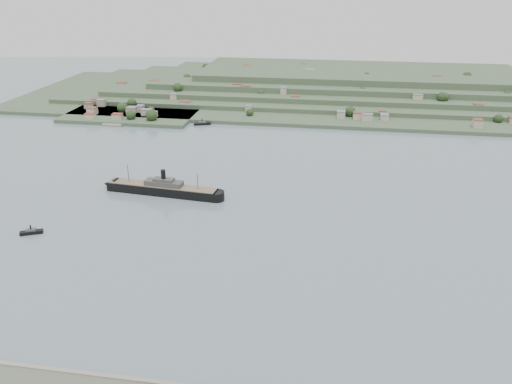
# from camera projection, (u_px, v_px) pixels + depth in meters

# --- Properties ---
(ground) EXTENTS (1400.00, 1400.00, 0.00)m
(ground) POSITION_uv_depth(u_px,v_px,m) (275.00, 225.00, 333.16)
(ground) COLOR slate
(ground) RESTS_ON ground
(far_peninsula) EXTENTS (760.00, 309.00, 30.00)m
(far_peninsula) POSITION_uv_depth(u_px,v_px,m) (331.00, 87.00, 679.72)
(far_peninsula) COLOR #34462E
(far_peninsula) RESTS_ON ground
(steamship) EXTENTS (98.92, 20.59, 23.73)m
(steamship) POSITION_uv_depth(u_px,v_px,m) (159.00, 188.00, 378.06)
(steamship) COLOR black
(steamship) RESTS_ON ground
(tugboat) EXTENTS (14.30, 9.14, 6.30)m
(tugboat) POSITION_uv_depth(u_px,v_px,m) (31.00, 232.00, 320.57)
(tugboat) COLOR black
(tugboat) RESTS_ON ground
(ferry_west) EXTENTS (19.20, 10.69, 6.94)m
(ferry_west) POSITION_uv_depth(u_px,v_px,m) (202.00, 123.00, 551.64)
(ferry_west) COLOR black
(ferry_west) RESTS_ON ground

